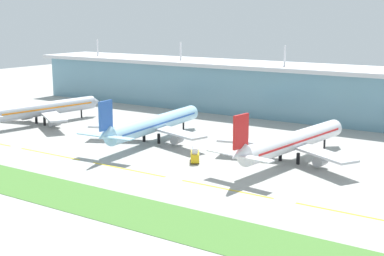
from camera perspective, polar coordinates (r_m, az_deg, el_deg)
name	(u,v)px	position (r m, az deg, el deg)	size (l,w,h in m)	color
ground_plane	(146,167)	(168.07, -4.78, -4.07)	(600.00, 600.00, 0.00)	#9E9E99
terminal_building	(289,90)	(254.18, 10.01, 3.87)	(288.00, 34.00, 32.38)	#6693A8
airliner_nearest	(43,109)	(240.77, -15.23, 1.90)	(48.18, 58.61, 18.90)	#ADB2BC
airliner_near_middle	(153,124)	(200.00, -4.03, 0.37)	(48.63, 64.81, 18.90)	#9ED1EA
airliner_far_middle	(292,142)	(175.10, 10.35, -1.41)	(48.43, 64.71, 18.90)	white
taxiway_stripe_mid_west	(49,154)	(189.29, -14.57, -2.62)	(28.00, 0.70, 0.04)	yellow
taxiway_stripe_centre	(128,169)	(166.10, -6.70, -4.29)	(28.00, 0.70, 0.04)	yellow
taxiway_stripe_mid_east	(226,189)	(147.17, 3.51, -6.33)	(28.00, 0.70, 0.04)	yellow
taxiway_stripe_east	(352,214)	(134.32, 16.28, -8.58)	(28.00, 0.70, 0.04)	yellow
grass_verge	(68,195)	(145.46, -12.73, -6.81)	(300.00, 18.00, 0.10)	#477A33
fuel_truck	(195,155)	(172.86, 0.31, -2.81)	(6.12, 7.45, 4.95)	gold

